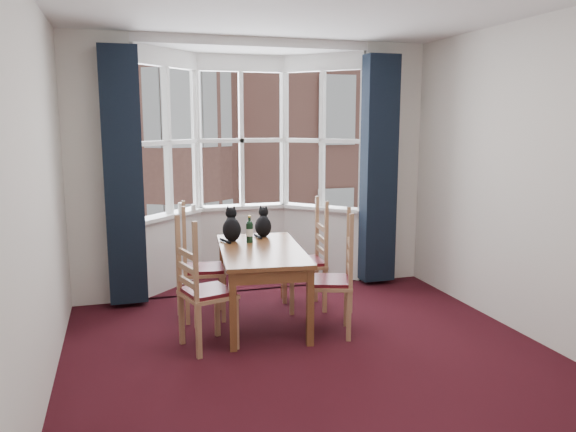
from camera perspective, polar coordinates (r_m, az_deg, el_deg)
name	(u,v)px	position (r m, az deg, el deg)	size (l,w,h in m)	color
floor	(325,371)	(4.53, 3.75, -15.43)	(4.50, 4.50, 0.00)	black
wall_left	(31,204)	(3.91, -24.63, 1.13)	(4.50, 4.50, 0.00)	silver
wall_right	(551,184)	(5.19, 25.15, 3.00)	(4.50, 4.50, 0.00)	silver
wall_near	(549,269)	(2.21, 25.00, -4.94)	(4.00, 4.00, 0.00)	silver
wall_back_pier_left	(100,172)	(6.11, -18.57, 4.30)	(0.70, 0.12, 2.80)	silver
wall_back_pier_right	(390,164)	(6.85, 10.30, 5.18)	(0.70, 0.12, 2.80)	silver
bay_window	(246,164)	(6.77, -4.30, 5.26)	(2.76, 0.94, 2.80)	white
curtain_left	(124,177)	(5.94, -16.37, 3.78)	(0.38, 0.22, 2.60)	black
curtain_right	(379,170)	(6.59, 9.21, 4.60)	(0.38, 0.22, 2.60)	black
dining_table	(261,257)	(5.35, -2.72, -4.20)	(0.92, 1.50, 0.72)	brown
chair_left_near	(198,295)	(4.81, -9.16, -7.97)	(0.50, 0.51, 0.92)	#9E714D
chair_left_far	(195,271)	(5.57, -9.46, -5.53)	(0.44, 0.46, 0.92)	#9E714D
chair_right_near	(339,283)	(5.12, 5.22, -6.81)	(0.51, 0.53, 0.92)	#9E714D
chair_right_far	(313,263)	(5.80, 2.55, -4.79)	(0.43, 0.45, 0.92)	#9E714D
cat_left	(232,227)	(5.67, -5.74, -1.16)	(0.21, 0.28, 0.36)	black
cat_right	(263,225)	(5.86, -2.54, -0.88)	(0.23, 0.27, 0.33)	black
wine_bottle	(250,231)	(5.57, -3.93, -1.50)	(0.07, 0.07, 0.27)	black
candle_tall	(181,208)	(6.55, -10.85, 0.81)	(0.06, 0.06, 0.12)	white
candle_short	(193,208)	(6.59, -9.58, 0.77)	(0.06, 0.06, 0.09)	white
street	(148,246)	(36.98, -14.07, -2.94)	(80.00, 80.00, 0.00)	#333335
tenement_building	(167,131)	(17.91, -12.18, 8.47)	(18.40, 7.80, 15.20)	#8E5749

